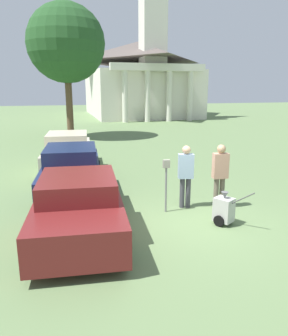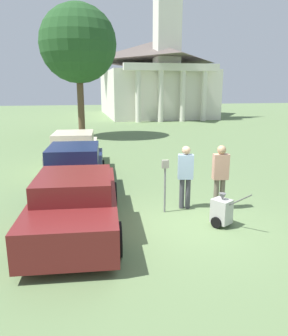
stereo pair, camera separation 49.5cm
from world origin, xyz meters
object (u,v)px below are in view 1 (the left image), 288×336
(parked_car_maroon, at_px, (79,204))
(parked_car_navy, at_px, (72,170))
(person_supervisor, at_px, (220,172))
(church, at_px, (139,75))
(parking_meter, at_px, (166,176))
(person_worker, at_px, (186,173))
(equipment_cart, at_px, (224,209))
(parked_car_cream, at_px, (68,153))

(parked_car_maroon, height_order, parked_car_navy, parked_car_navy)
(person_supervisor, xyz_separation_m, church, (5.74, 32.11, 3.82))
(parking_meter, bearing_deg, person_worker, 15.90)
(equipment_cart, bearing_deg, parked_car_maroon, 140.35)
(parking_meter, distance_m, equipment_cart, 1.75)
(parked_car_navy, xyz_separation_m, church, (9.65, 29.36, 4.18))
(church, bearing_deg, person_supervisor, -100.14)
(parked_car_cream, xyz_separation_m, parking_meter, (2.37, -5.36, 0.28))
(parking_meter, distance_m, church, 33.03)
(parked_car_navy, relative_size, person_supervisor, 2.74)
(parking_meter, bearing_deg, church, 77.18)
(parked_car_navy, relative_size, church, 0.22)
(person_worker, relative_size, equipment_cart, 1.80)
(parked_car_navy, bearing_deg, parking_meter, -42.73)
(parked_car_maroon, relative_size, person_supervisor, 2.61)
(person_supervisor, xyz_separation_m, equipment_cart, (-0.41, -1.06, -0.66))
(parked_car_navy, distance_m, church, 31.19)
(parked_car_cream, relative_size, church, 0.21)
(parked_car_cream, relative_size, equipment_cart, 4.77)
(parked_car_cream, height_order, parking_meter, parked_car_cream)
(person_worker, relative_size, church, 0.08)
(parked_car_maroon, height_order, person_worker, person_worker)
(person_supervisor, bearing_deg, person_worker, -12.34)
(parked_car_maroon, height_order, parked_car_cream, parked_car_cream)
(parked_car_maroon, bearing_deg, parking_meter, 20.77)
(parked_car_cream, relative_size, person_worker, 2.66)
(parked_car_navy, relative_size, equipment_cart, 5.03)
(parked_car_maroon, xyz_separation_m, person_supervisor, (3.91, 0.54, 0.38))
(parked_car_navy, bearing_deg, parked_car_maroon, -84.80)
(parked_car_cream, distance_m, parking_meter, 5.86)
(parked_car_cream, xyz_separation_m, person_supervisor, (3.91, -5.47, 0.31))
(person_supervisor, height_order, equipment_cart, person_supervisor)
(parked_car_navy, bearing_deg, equipment_cart, -42.25)
(parking_meter, distance_m, person_worker, 0.66)
(person_worker, relative_size, person_supervisor, 0.98)
(equipment_cart, bearing_deg, person_supervisor, 37.45)
(parked_car_cream, bearing_deg, equipment_cart, -56.66)
(person_supervisor, bearing_deg, church, -94.04)
(parked_car_navy, xyz_separation_m, parking_meter, (2.37, -2.63, 0.33))
(parking_meter, bearing_deg, parked_car_navy, 132.09)
(parked_car_maroon, distance_m, person_supervisor, 3.97)
(church, bearing_deg, parking_meter, -102.82)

